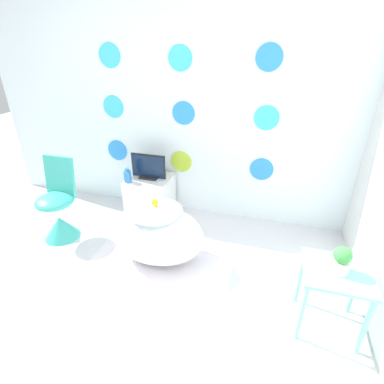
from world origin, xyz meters
The scene contains 11 objects.
ground_plane centered at (0.00, 0.00, 0.00)m, with size 12.00×12.00×0.00m, color silver.
wall_back_dotted centered at (0.00, 1.95, 1.30)m, with size 4.45×0.05×2.60m.
rug centered at (0.08, 0.83, 0.00)m, with size 1.28×0.87×0.01m.
bathtub centered at (0.04, 1.00, 0.26)m, with size 0.85×0.56×0.52m.
rubber_duck centered at (0.02, 1.04, 0.56)m, with size 0.06×0.07×0.07m.
chair centered at (-1.03, 1.05, 0.26)m, with size 0.37×0.37×0.81m.
tv_cabinet centered at (-0.32, 1.68, 0.23)m, with size 0.45×0.43×0.46m.
tv centered at (-0.32, 1.68, 0.58)m, with size 0.38×0.12×0.27m.
vase centered at (-0.49, 1.53, 0.53)m, with size 0.08×0.08×0.15m.
side_table centered at (1.43, 0.66, 0.40)m, with size 0.42×0.39×0.49m.
potted_plant_left centered at (1.43, 0.66, 0.58)m, with size 0.11×0.11×0.18m.
Camera 1 is at (0.94, -1.00, 1.82)m, focal length 28.00 mm.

